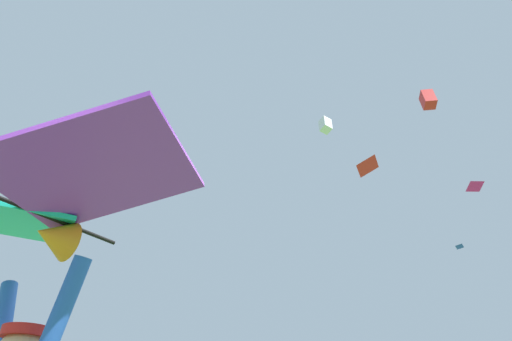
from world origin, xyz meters
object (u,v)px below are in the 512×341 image
at_px(distant_kite_red_mid_left, 428,100).
at_px(distant_kite_magenta_mid_right, 475,186).
at_px(distant_kite_white_overhead_distant, 325,125).
at_px(held_stunt_kite, 45,206).
at_px(distant_kite_red_far_center, 367,166).
at_px(distant_kite_blue_low_right, 459,246).

bearing_deg(distant_kite_red_mid_left, distant_kite_magenta_mid_right, -68.87).
bearing_deg(distant_kite_magenta_mid_right, distant_kite_white_overhead_distant, 155.63).
bearing_deg(held_stunt_kite, distant_kite_white_overhead_distant, 113.51).
distance_m(distant_kite_magenta_mid_right, distant_kite_red_mid_left, 10.55).
relative_size(held_stunt_kite, distant_kite_red_far_center, 1.80).
height_order(distant_kite_red_mid_left, distant_kite_white_overhead_distant, distant_kite_white_overhead_distant).
bearing_deg(distant_kite_white_overhead_distant, held_stunt_kite, -66.49).
xyz_separation_m(held_stunt_kite, distant_kite_red_mid_left, (-2.22, 22.75, 18.12)).
distance_m(distant_kite_magenta_mid_right, distant_kite_white_overhead_distant, 14.92).
relative_size(distant_kite_magenta_mid_right, distant_kite_white_overhead_distant, 0.51).
bearing_deg(distant_kite_red_far_center, distant_kite_white_overhead_distant, 125.26).
relative_size(held_stunt_kite, distant_kite_red_mid_left, 1.57).
bearing_deg(distant_kite_red_far_center, distant_kite_red_mid_left, 82.21).
height_order(held_stunt_kite, distant_kite_red_mid_left, distant_kite_red_mid_left).
distance_m(distant_kite_blue_low_right, distant_kite_red_far_center, 13.02).
distance_m(distant_kite_blue_low_right, distant_kite_red_mid_left, 9.67).
height_order(held_stunt_kite, distant_kite_white_overhead_distant, distant_kite_white_overhead_distant).
xyz_separation_m(held_stunt_kite, distant_kite_magenta_mid_right, (-0.48, 18.26, 8.74)).
distance_m(distant_kite_red_far_center, distant_kite_white_overhead_distant, 15.46).
xyz_separation_m(distant_kite_red_mid_left, distant_kite_white_overhead_distant, (-7.56, -0.28, 1.50)).
xyz_separation_m(distant_kite_red_far_center, distant_kite_white_overhead_distant, (-6.30, 8.91, 10.94)).
relative_size(distant_kite_red_far_center, distant_kite_white_overhead_distant, 0.87).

